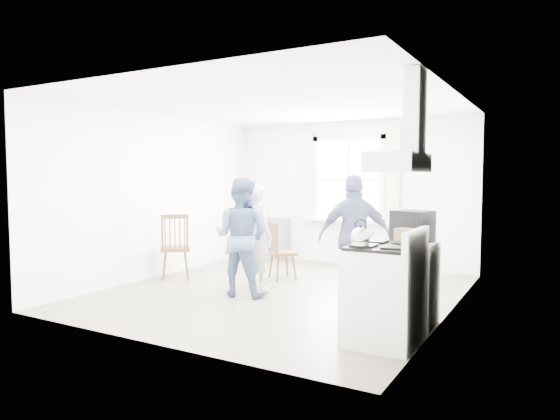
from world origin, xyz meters
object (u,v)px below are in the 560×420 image
at_px(person_left, 257,237).
at_px(person_mid, 241,237).
at_px(stereo_stack, 413,226).
at_px(person_right, 355,237).
at_px(gas_stove, 385,293).
at_px(low_cabinet, 411,284).
at_px(windsor_chair_a, 175,239).
at_px(windsor_chair_b, 277,245).

relative_size(person_left, person_mid, 0.95).
xyz_separation_m(stereo_stack, person_right, (-0.95, 0.75, -0.25)).
bearing_deg(gas_stove, low_cabinet, 84.32).
xyz_separation_m(gas_stove, low_cabinet, (0.07, 0.70, -0.03)).
height_order(low_cabinet, person_mid, person_mid).
relative_size(windsor_chair_a, windsor_chair_b, 1.14).
height_order(person_mid, person_right, person_right).
distance_m(windsor_chair_b, person_right, 1.58).
bearing_deg(person_left, windsor_chair_a, 23.71).
distance_m(low_cabinet, person_mid, 2.39).
distance_m(low_cabinet, windsor_chair_a, 3.85).
bearing_deg(person_mid, gas_stove, 149.40).
bearing_deg(person_right, person_left, -20.29).
relative_size(gas_stove, person_right, 0.69).
bearing_deg(windsor_chair_a, low_cabinet, -7.90).
height_order(windsor_chair_b, person_left, person_left).
relative_size(low_cabinet, person_right, 0.55).
bearing_deg(person_left, person_mid, 109.94).
xyz_separation_m(stereo_stack, windsor_chair_a, (-3.79, 0.46, -0.44)).
height_order(low_cabinet, windsor_chair_b, windsor_chair_b).
bearing_deg(person_mid, person_left, -99.54).
bearing_deg(low_cabinet, windsor_chair_a, 172.10).
distance_m(stereo_stack, windsor_chair_a, 3.84).
relative_size(person_mid, person_right, 0.98).
height_order(person_left, person_right, person_right).
height_order(low_cabinet, person_right, person_right).
distance_m(gas_stove, low_cabinet, 0.70).
distance_m(stereo_stack, windsor_chair_b, 2.77).
bearing_deg(stereo_stack, windsor_chair_a, 173.06).
height_order(stereo_stack, person_right, person_right).
bearing_deg(person_right, person_mid, -5.22).
bearing_deg(windsor_chair_b, person_left, -82.79).
bearing_deg(low_cabinet, stereo_stack, 103.22).
xyz_separation_m(stereo_stack, person_mid, (-2.34, 0.14, -0.27)).
bearing_deg(person_mid, low_cabinet, 166.01).
bearing_deg(low_cabinet, windsor_chair_b, 151.76).
bearing_deg(gas_stove, windsor_chair_b, 139.70).
distance_m(low_cabinet, person_left, 2.45).
distance_m(person_left, person_right, 1.40).
bearing_deg(gas_stove, person_right, 120.63).
distance_m(low_cabinet, stereo_stack, 0.62).
xyz_separation_m(low_cabinet, windsor_chair_a, (-3.81, 0.53, 0.18)).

